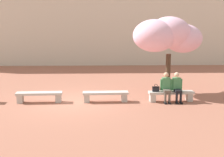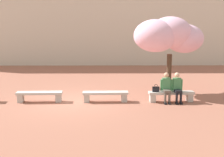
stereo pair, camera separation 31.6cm
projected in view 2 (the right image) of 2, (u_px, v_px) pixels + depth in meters
name	position (u px, v px, depth m)	size (l,w,h in m)	color
ground_plane	(73.00, 102.00, 13.66)	(100.00, 100.00, 0.00)	#9E604C
building_facade	(90.00, 8.00, 25.48)	(28.00, 4.00, 8.90)	beige
stone_bench_near_west	(39.00, 95.00, 13.59)	(1.99, 0.48, 0.45)	#BCB7AD
stone_bench_center	(105.00, 95.00, 13.61)	(1.99, 0.48, 0.45)	#BCB7AD
stone_bench_near_east	(171.00, 95.00, 13.64)	(1.99, 0.48, 0.45)	#BCB7AD
person_seated_left	(166.00, 86.00, 13.51)	(0.51, 0.68, 1.29)	black
person_seated_right	(177.00, 86.00, 13.51)	(0.51, 0.70, 1.29)	black
handbag	(156.00, 89.00, 13.56)	(0.30, 0.15, 0.34)	black
cherry_tree_main	(169.00, 36.00, 14.93)	(3.47, 2.39, 3.70)	#473323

